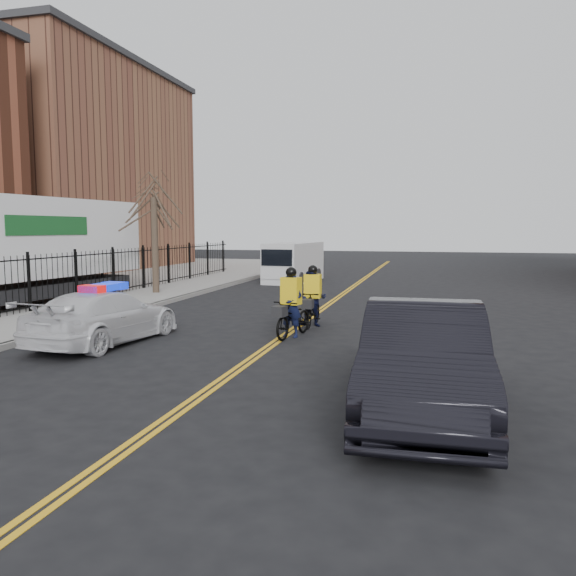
% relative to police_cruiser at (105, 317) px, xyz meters
% --- Properties ---
extents(ground, '(120.00, 120.00, 0.00)m').
position_rel_police_cruiser_xyz_m(ground, '(4.09, -0.68, -0.67)').
color(ground, black).
rests_on(ground, ground).
extents(center_line_left, '(0.10, 60.00, 0.01)m').
position_rel_police_cruiser_xyz_m(center_line_left, '(4.01, 7.32, -0.66)').
color(center_line_left, gold).
rests_on(center_line_left, ground).
extents(center_line_right, '(0.10, 60.00, 0.01)m').
position_rel_police_cruiser_xyz_m(center_line_right, '(4.17, 7.32, -0.66)').
color(center_line_right, gold).
rests_on(center_line_right, ground).
extents(sidewalk, '(3.00, 60.00, 0.15)m').
position_rel_police_cruiser_xyz_m(sidewalk, '(-3.41, 7.32, -0.60)').
color(sidewalk, gray).
rests_on(sidewalk, ground).
extents(curb, '(0.20, 60.00, 0.15)m').
position_rel_police_cruiser_xyz_m(curb, '(-1.91, 7.32, -0.60)').
color(curb, gray).
rests_on(curb, ground).
extents(iron_fence, '(0.12, 28.00, 2.00)m').
position_rel_police_cruiser_xyz_m(iron_fence, '(-4.91, 7.32, 0.33)').
color(iron_fence, black).
rests_on(iron_fence, ground).
extents(warehouse_far, '(14.00, 18.00, 14.00)m').
position_rel_police_cruiser_xyz_m(warehouse_far, '(-18.91, 23.32, 6.33)').
color(warehouse_far, brown).
rests_on(warehouse_far, ground).
extents(street_tree, '(3.20, 3.20, 4.80)m').
position_rel_police_cruiser_xyz_m(street_tree, '(-3.51, 9.32, 2.86)').
color(street_tree, '#34291E').
rests_on(street_tree, sidewalk).
extents(police_cruiser, '(2.26, 4.72, 1.49)m').
position_rel_police_cruiser_xyz_m(police_cruiser, '(0.00, 0.00, 0.00)').
color(police_cruiser, silver).
rests_on(police_cruiser, ground).
extents(dark_sedan, '(1.93, 5.19, 1.70)m').
position_rel_police_cruiser_xyz_m(dark_sedan, '(7.77, -3.47, 0.18)').
color(dark_sedan, black).
rests_on(dark_sedan, ground).
extents(cargo_van, '(2.34, 5.16, 2.09)m').
position_rel_police_cruiser_xyz_m(cargo_van, '(0.57, 17.01, 0.35)').
color(cargo_van, silver).
rests_on(cargo_van, ground).
extents(cyclist_near, '(1.03, 1.98, 1.85)m').
position_rel_police_cruiser_xyz_m(cyclist_near, '(4.29, 1.95, -0.03)').
color(cyclist_near, black).
rests_on(cyclist_near, ground).
extents(cyclist_far, '(0.81, 1.78, 1.80)m').
position_rel_police_cruiser_xyz_m(cyclist_far, '(4.51, 3.65, 0.04)').
color(cyclist_far, black).
rests_on(cyclist_far, ground).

